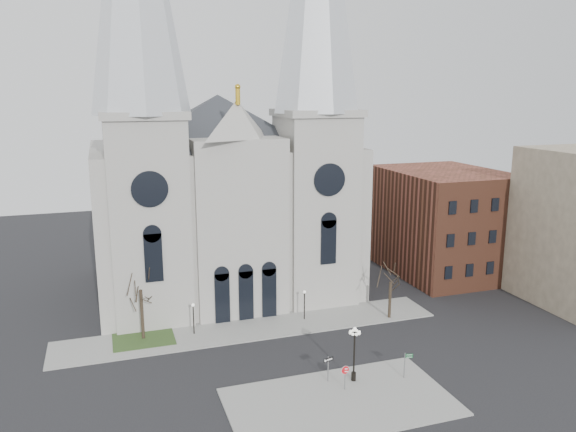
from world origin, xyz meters
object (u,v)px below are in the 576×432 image
object	(u,v)px
one_way_sign	(328,365)
street_name_sign	(406,363)
stop_sign	(345,372)
globe_lamp	(354,347)

from	to	relation	value
one_way_sign	street_name_sign	world-z (taller)	street_name_sign
one_way_sign	street_name_sign	distance (m)	6.74
street_name_sign	stop_sign	bearing A→B (deg)	-163.64
one_way_sign	street_name_sign	xyz separation A→B (m)	(6.56, -1.54, -0.18)
globe_lamp	one_way_sign	world-z (taller)	globe_lamp
one_way_sign	street_name_sign	size ratio (longest dim) A/B	0.99
stop_sign	one_way_sign	world-z (taller)	one_way_sign
one_way_sign	stop_sign	bearing A→B (deg)	-79.22
stop_sign	street_name_sign	bearing A→B (deg)	17.99
globe_lamp	one_way_sign	bearing A→B (deg)	165.14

